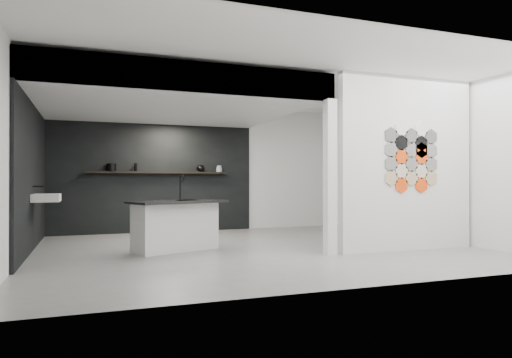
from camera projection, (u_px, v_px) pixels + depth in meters
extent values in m
cube|color=slate|center=(257.00, 249.00, 7.55)|extent=(7.00, 6.00, 0.01)
cube|color=silver|center=(407.00, 163.00, 7.38)|extent=(2.45, 0.15, 2.80)
cube|color=black|center=(153.00, 178.00, 9.89)|extent=(4.40, 0.04, 2.35)
cube|color=black|center=(32.00, 177.00, 7.30)|extent=(0.04, 4.00, 2.35)
cube|color=silver|center=(168.00, 100.00, 8.05)|extent=(4.40, 4.00, 0.40)
cube|color=silver|center=(330.00, 177.00, 6.89)|extent=(0.16, 0.16, 2.35)
cube|color=silver|center=(191.00, 76.00, 6.25)|extent=(4.40, 0.16, 0.40)
cube|color=silver|center=(47.00, 198.00, 7.19)|extent=(0.40, 0.60, 0.12)
cube|color=black|center=(159.00, 172.00, 9.83)|extent=(3.00, 0.15, 0.04)
cube|color=silver|center=(176.00, 227.00, 7.29)|extent=(1.42, 0.95, 0.77)
cube|color=black|center=(178.00, 202.00, 7.23)|extent=(1.66, 1.18, 0.04)
cube|color=black|center=(186.00, 200.00, 7.47)|extent=(0.50, 0.46, 0.01)
cylinder|color=black|center=(180.00, 189.00, 7.60)|extent=(0.03, 0.03, 0.36)
torus|color=black|center=(182.00, 178.00, 7.56)|extent=(0.06, 0.12, 0.12)
cylinder|color=black|center=(112.00, 167.00, 9.50)|extent=(0.20, 0.20, 0.16)
ellipsoid|color=black|center=(201.00, 168.00, 10.15)|extent=(0.18, 0.18, 0.15)
cylinder|color=gray|center=(219.00, 170.00, 10.29)|extent=(0.17, 0.17, 0.09)
cylinder|color=gray|center=(219.00, 169.00, 10.29)|extent=(0.12, 0.12, 0.14)
cylinder|color=black|center=(136.00, 167.00, 9.66)|extent=(0.08, 0.08, 0.17)
cylinder|color=black|center=(108.00, 169.00, 9.48)|extent=(0.10, 0.10, 0.10)
cylinder|color=tan|center=(391.00, 178.00, 7.17)|extent=(0.26, 0.02, 0.26)
cylinder|color=#66635E|center=(391.00, 164.00, 7.17)|extent=(0.26, 0.02, 0.26)
cylinder|color=silver|center=(391.00, 149.00, 7.17)|extent=(0.26, 0.02, 0.26)
cylinder|color=black|center=(391.00, 135.00, 7.17)|extent=(0.26, 0.02, 0.26)
cylinder|color=#F2440C|center=(401.00, 185.00, 7.24)|extent=(0.26, 0.02, 0.26)
cylinder|color=beige|center=(401.00, 171.00, 7.24)|extent=(0.26, 0.02, 0.26)
cylinder|color=#F2440C|center=(401.00, 157.00, 7.24)|extent=(0.26, 0.02, 0.26)
cylinder|color=black|center=(401.00, 143.00, 7.24)|extent=(0.26, 0.02, 0.26)
cylinder|color=white|center=(401.00, 129.00, 7.24)|extent=(0.26, 0.02, 0.26)
cylinder|color=tan|center=(411.00, 178.00, 7.30)|extent=(0.26, 0.02, 0.26)
cylinder|color=#66635E|center=(411.00, 164.00, 7.30)|extent=(0.26, 0.02, 0.26)
cylinder|color=silver|center=(411.00, 150.00, 7.31)|extent=(0.26, 0.02, 0.26)
cylinder|color=black|center=(411.00, 136.00, 7.31)|extent=(0.26, 0.02, 0.26)
cylinder|color=#F2440C|center=(421.00, 185.00, 7.37)|extent=(0.26, 0.02, 0.26)
cylinder|color=beige|center=(421.00, 171.00, 7.37)|extent=(0.26, 0.02, 0.26)
cylinder|color=#F2440C|center=(421.00, 157.00, 7.37)|extent=(0.26, 0.02, 0.26)
cylinder|color=black|center=(421.00, 143.00, 7.37)|extent=(0.26, 0.02, 0.26)
cylinder|color=white|center=(421.00, 129.00, 7.37)|extent=(0.26, 0.02, 0.26)
cylinder|color=tan|center=(431.00, 178.00, 7.44)|extent=(0.26, 0.02, 0.26)
cylinder|color=#66635E|center=(431.00, 164.00, 7.44)|extent=(0.26, 0.02, 0.26)
cylinder|color=silver|center=(431.00, 151.00, 7.44)|extent=(0.26, 0.02, 0.26)
cylinder|color=black|center=(431.00, 137.00, 7.44)|extent=(0.26, 0.02, 0.26)
cylinder|color=#F2440C|center=(421.00, 150.00, 7.37)|extent=(0.26, 0.02, 0.26)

